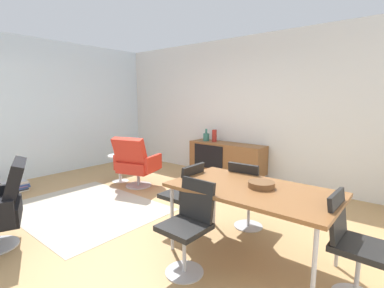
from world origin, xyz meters
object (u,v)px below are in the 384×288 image
object	(u,v)px
fruit_bowl	(119,153)
magazine_stack	(15,186)
sideboard	(226,157)
vase_sculptural_dark	(214,136)
wooden_bowl_on_table	(261,185)
dining_chair_back_left	(247,192)
side_table_round	(120,165)
dining_table	(252,192)
dining_chair_front_left	(189,223)
vase_cobalt	(206,137)
dining_chair_far_end	(352,242)
dining_chair_near_window	(184,195)
lounge_chair_red	(136,162)

from	to	relation	value
fruit_bowl	magazine_stack	xyz separation A→B (m)	(-0.90, -1.56, -0.47)
sideboard	vase_sculptural_dark	world-z (taller)	vase_sculptural_dark
wooden_bowl_on_table	dining_chair_back_left	distance (m)	0.71
dining_chair_back_left	sideboard	bearing A→B (deg)	128.91
side_table_round	dining_chair_back_left	bearing A→B (deg)	-4.93
sideboard	dining_table	bearing A→B (deg)	-52.69
sideboard	dining_chair_front_left	xyz separation A→B (m)	(1.42, -2.88, 0.03)
vase_cobalt	dining_chair_far_end	size ratio (longest dim) A/B	0.30
dining_chair_near_window	lounge_chair_red	xyz separation A→B (m)	(-1.83, 0.76, -0.00)
vase_sculptural_dark	magazine_stack	xyz separation A→B (m)	(-2.09, -3.08, -0.75)
dining_chair_near_window	lounge_chair_red	world-z (taller)	lounge_chair_red
magazine_stack	vase_sculptural_dark	bearing A→B (deg)	55.77
side_table_round	magazine_stack	size ratio (longest dim) A/B	1.27
dining_chair_back_left	lounge_chair_red	bearing A→B (deg)	175.03
dining_chair_far_end	dining_chair_near_window	bearing A→B (deg)	-179.98
sideboard	dining_chair_front_left	distance (m)	3.22
vase_sculptural_dark	dining_table	distance (m)	3.12
dining_chair_back_left	side_table_round	size ratio (longest dim) A/B	1.65
vase_cobalt	wooden_bowl_on_table	distance (m)	3.27
wooden_bowl_on_table	magazine_stack	size ratio (longest dim) A/B	0.63
vase_cobalt	dining_table	world-z (taller)	vase_cobalt
lounge_chair_red	fruit_bowl	xyz separation A→B (m)	(-0.55, 0.05, 0.09)
fruit_bowl	dining_chair_far_end	bearing A→B (deg)	-11.01
vase_sculptural_dark	fruit_bowl	world-z (taller)	vase_sculptural_dark
wooden_bowl_on_table	dining_chair_back_left	bearing A→B (deg)	129.68
lounge_chair_red	vase_cobalt	bearing A→B (deg)	74.53
vase_cobalt	dining_chair_far_end	bearing A→B (deg)	-36.21
dining_table	vase_cobalt	bearing A→B (deg)	134.50
dining_chair_back_left	dining_chair_near_window	xyz separation A→B (m)	(-0.54, -0.56, 0.00)
vase_sculptural_dark	dining_chair_near_window	world-z (taller)	vase_sculptural_dark
side_table_round	dining_chair_front_left	bearing A→B (deg)	-25.12
dining_chair_far_end	dining_chair_front_left	world-z (taller)	same
dining_table	fruit_bowl	xyz separation A→B (m)	(-3.27, 0.81, -0.14)
vase_cobalt	fruit_bowl	world-z (taller)	vase_cobalt
lounge_chair_red	fruit_bowl	world-z (taller)	lounge_chair_red
dining_chair_far_end	lounge_chair_red	distance (m)	3.69
dining_table	side_table_round	distance (m)	3.39
vase_cobalt	dining_chair_front_left	world-z (taller)	vase_cobalt
sideboard	vase_sculptural_dark	size ratio (longest dim) A/B	6.36
dining_table	dining_chair_near_window	size ratio (longest dim) A/B	1.87
dining_chair_far_end	dining_chair_front_left	xyz separation A→B (m)	(-1.24, -0.56, 0.00)
vase_sculptural_dark	fruit_bowl	distance (m)	1.95
vase_sculptural_dark	dining_chair_near_window	distance (m)	2.64
dining_table	dining_chair_near_window	distance (m)	0.92
dining_table	lounge_chair_red	bearing A→B (deg)	164.28
lounge_chair_red	dining_table	bearing A→B (deg)	-15.72
dining_chair_near_window	side_table_round	bearing A→B (deg)	161.21
vase_cobalt	vase_sculptural_dark	distance (m)	0.21
wooden_bowl_on_table	dining_chair_back_left	world-z (taller)	dining_chair_back_left
magazine_stack	dining_chair_far_end	bearing A→B (deg)	8.44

